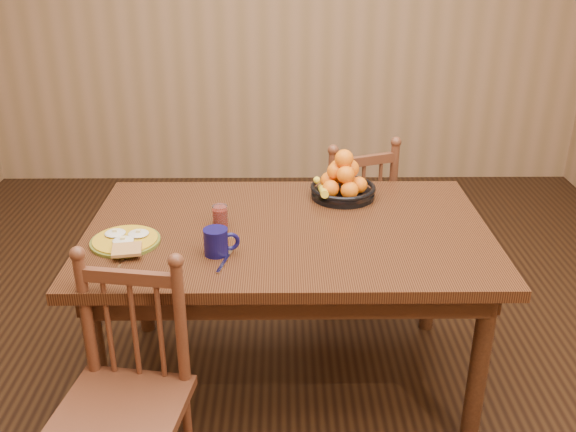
{
  "coord_description": "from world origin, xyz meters",
  "views": [
    {
      "loc": [
        -0.02,
        -2.31,
        1.85
      ],
      "look_at": [
        0.0,
        0.0,
        0.8
      ],
      "focal_mm": 40.0,
      "sensor_mm": 36.0,
      "label": 1
    }
  ],
  "objects_px": {
    "breakfast_plate": "(125,240)",
    "coffee_mug": "(217,241)",
    "chair_far": "(349,223)",
    "fruit_bowl": "(342,183)",
    "chair_near": "(125,398)",
    "dining_table": "(288,246)"
  },
  "relations": [
    {
      "from": "breakfast_plate",
      "to": "coffee_mug",
      "type": "height_order",
      "value": "coffee_mug"
    },
    {
      "from": "chair_far",
      "to": "breakfast_plate",
      "type": "distance_m",
      "value": 1.3
    },
    {
      "from": "coffee_mug",
      "to": "fruit_bowl",
      "type": "bearing_deg",
      "value": 46.92
    },
    {
      "from": "chair_far",
      "to": "coffee_mug",
      "type": "relative_size",
      "value": 6.71
    },
    {
      "from": "chair_far",
      "to": "chair_near",
      "type": "height_order",
      "value": "chair_far"
    },
    {
      "from": "chair_near",
      "to": "fruit_bowl",
      "type": "relative_size",
      "value": 3.05
    },
    {
      "from": "breakfast_plate",
      "to": "dining_table",
      "type": "bearing_deg",
      "value": 12.29
    },
    {
      "from": "fruit_bowl",
      "to": "chair_near",
      "type": "bearing_deg",
      "value": -129.65
    },
    {
      "from": "coffee_mug",
      "to": "fruit_bowl",
      "type": "relative_size",
      "value": 0.46
    },
    {
      "from": "dining_table",
      "to": "coffee_mug",
      "type": "bearing_deg",
      "value": -139.36
    },
    {
      "from": "chair_far",
      "to": "fruit_bowl",
      "type": "distance_m",
      "value": 0.55
    },
    {
      "from": "chair_near",
      "to": "breakfast_plate",
      "type": "height_order",
      "value": "chair_near"
    },
    {
      "from": "dining_table",
      "to": "fruit_bowl",
      "type": "relative_size",
      "value": 5.52
    },
    {
      "from": "dining_table",
      "to": "chair_far",
      "type": "distance_m",
      "value": 0.81
    },
    {
      "from": "coffee_mug",
      "to": "dining_table",
      "type": "bearing_deg",
      "value": 40.64
    },
    {
      "from": "fruit_bowl",
      "to": "breakfast_plate",
      "type": "bearing_deg",
      "value": -152.43
    },
    {
      "from": "dining_table",
      "to": "fruit_bowl",
      "type": "height_order",
      "value": "fruit_bowl"
    },
    {
      "from": "chair_near",
      "to": "coffee_mug",
      "type": "xyz_separation_m",
      "value": [
        0.28,
        0.41,
        0.37
      ]
    },
    {
      "from": "chair_near",
      "to": "breakfast_plate",
      "type": "xyz_separation_m",
      "value": [
        -0.07,
        0.5,
        0.33
      ]
    },
    {
      "from": "dining_table",
      "to": "breakfast_plate",
      "type": "xyz_separation_m",
      "value": [
        -0.62,
        -0.13,
        0.1
      ]
    },
    {
      "from": "coffee_mug",
      "to": "fruit_bowl",
      "type": "distance_m",
      "value": 0.74
    },
    {
      "from": "breakfast_plate",
      "to": "fruit_bowl",
      "type": "height_order",
      "value": "fruit_bowl"
    }
  ]
}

